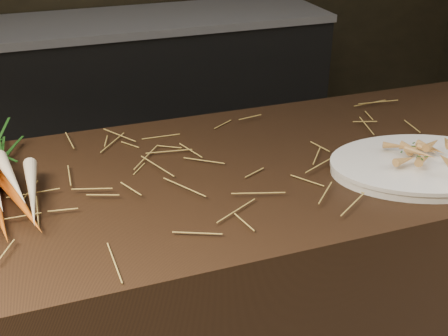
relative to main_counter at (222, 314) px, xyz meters
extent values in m
cube|color=black|center=(0.00, 0.00, 0.00)|extent=(2.40, 0.70, 0.90)
cube|color=black|center=(0.30, 1.88, -0.05)|extent=(1.80, 0.60, 0.80)
cube|color=#99999E|center=(0.30, 1.88, 0.37)|extent=(1.82, 0.62, 0.04)
cone|color=#C7501A|center=(-0.46, -0.01, 0.47)|extent=(0.11, 0.29, 0.04)
cone|color=beige|center=(-0.46, 0.00, 0.52)|extent=(0.08, 0.27, 0.05)
cone|color=beige|center=(-0.43, -0.03, 0.49)|extent=(0.03, 0.27, 0.03)
camera|label=1|loc=(-0.39, -1.12, 1.09)|focal=45.00mm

